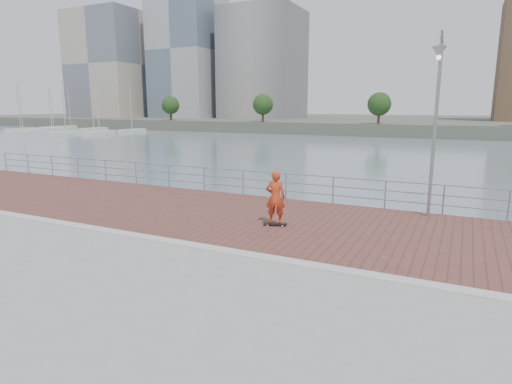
% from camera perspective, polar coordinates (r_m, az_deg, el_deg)
% --- Properties ---
extents(water, '(400.00, 400.00, 0.00)m').
position_cam_1_polar(water, '(12.60, -4.17, -16.55)').
color(water, slate).
rests_on(water, ground).
extents(brick_lane, '(40.00, 6.80, 0.02)m').
position_cam_1_polar(brick_lane, '(14.87, 2.72, -3.78)').
color(brick_lane, brown).
rests_on(brick_lane, seawall).
extents(curb, '(40.00, 0.40, 0.06)m').
position_cam_1_polar(curb, '(11.79, -4.32, -7.80)').
color(curb, '#B7B5AD').
rests_on(curb, seawall).
extents(far_shore, '(320.00, 95.00, 2.50)m').
position_cam_1_polar(far_shore, '(132.29, 23.86, 8.41)').
color(far_shore, '#4C5142').
rests_on(far_shore, ground).
extents(guardrail, '(39.06, 0.06, 1.13)m').
position_cam_1_polar(guardrail, '(17.82, 7.08, 0.93)').
color(guardrail, '#8C9EA8').
rests_on(guardrail, brick_lane).
extents(street_lamp, '(0.44, 1.28, 6.04)m').
position_cam_1_polar(street_lamp, '(15.68, 22.98, 11.94)').
color(street_lamp, gray).
rests_on(street_lamp, brick_lane).
extents(skateboard, '(0.79, 0.42, 0.09)m').
position_cam_1_polar(skateboard, '(14.15, 2.57, -4.24)').
color(skateboard, black).
rests_on(skateboard, brick_lane).
extents(skateboarder, '(0.73, 0.59, 1.75)m').
position_cam_1_polar(skateboarder, '(13.93, 2.61, -0.71)').
color(skateboarder, red).
rests_on(skateboarder, skateboard).
extents(marina, '(30.08, 28.73, 11.16)m').
position_cam_1_polar(marina, '(111.43, -23.81, 7.65)').
color(marina, silver).
rests_on(marina, water).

